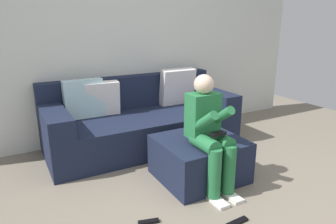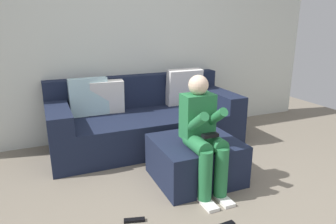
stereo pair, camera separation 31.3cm
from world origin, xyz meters
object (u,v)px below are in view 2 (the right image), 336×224
(couch_sectional, at_px, (144,120))
(remote_by_storage_bin, at_px, (134,220))
(ottoman, at_px, (195,160))
(person_seated, at_px, (203,133))

(couch_sectional, relative_size, remote_by_storage_bin, 13.98)
(couch_sectional, xyz_separation_m, ottoman, (0.16, -1.06, -0.11))
(ottoman, bearing_deg, remote_by_storage_bin, -150.76)
(person_seated, xyz_separation_m, remote_by_storage_bin, (-0.71, -0.21, -0.54))
(remote_by_storage_bin, bearing_deg, person_seated, 31.52)
(couch_sectional, relative_size, person_seated, 2.17)
(ottoman, distance_m, person_seated, 0.41)
(ottoman, relative_size, remote_by_storage_bin, 4.79)
(couch_sectional, relative_size, ottoman, 2.92)
(person_seated, bearing_deg, couch_sectional, 95.50)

